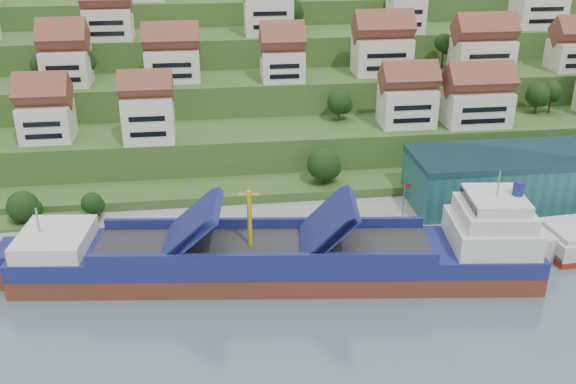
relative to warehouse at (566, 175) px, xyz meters
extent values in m
plane|color=slate|center=(-52.00, -17.00, -7.20)|extent=(300.00, 300.00, 0.00)
cube|color=gray|center=(-32.00, -2.00, -6.10)|extent=(180.00, 14.00, 2.20)
cube|color=#2D4C1E|center=(-52.00, 69.00, -5.20)|extent=(260.00, 128.00, 4.00)
cube|color=#2D4C1E|center=(-52.00, 74.00, -1.70)|extent=(260.00, 118.00, 11.00)
cube|color=#2D4C1E|center=(-52.00, 82.00, 1.80)|extent=(260.00, 102.00, 18.00)
cube|color=#2D4C1E|center=(-52.00, 90.00, 5.30)|extent=(260.00, 86.00, 25.00)
cube|color=#2D4C1E|center=(-52.00, 99.00, 8.30)|extent=(260.00, 68.00, 31.00)
cube|color=silver|center=(-99.04, 22.38, 7.40)|extent=(9.93, 8.57, 7.20)
cube|color=silver|center=(-78.80, 18.67, 8.36)|extent=(9.83, 7.03, 9.13)
cube|color=silver|center=(-25.26, 21.83, 7.82)|extent=(11.26, 7.73, 8.04)
cube|color=silver|center=(-10.47, 20.40, 7.44)|extent=(13.55, 8.26, 7.29)
cube|color=silver|center=(-97.05, 38.22, 14.59)|extent=(9.82, 8.98, 7.59)
cube|color=silver|center=(-74.33, 38.65, 14.32)|extent=(11.83, 7.90, 7.04)
cube|color=silver|center=(-50.12, 36.10, 14.09)|extent=(9.27, 8.56, 6.59)
cube|color=silver|center=(-26.68, 38.71, 14.96)|extent=(12.83, 8.36, 8.32)
cube|color=silver|center=(-3.24, 36.90, 14.62)|extent=(13.55, 8.18, 7.64)
cube|color=silver|center=(19.05, 37.07, 14.14)|extent=(9.60, 8.04, 6.68)
cube|color=silver|center=(-89.08, 51.63, 21.37)|extent=(10.88, 7.30, 7.14)
cube|color=silver|center=(-51.42, 52.91, 22.32)|extent=(11.38, 7.79, 9.03)
cube|color=silver|center=(-17.58, 51.69, 22.22)|extent=(8.47, 7.14, 8.83)
cube|color=silver|center=(17.66, 53.20, 22.12)|extent=(12.31, 8.47, 8.64)
ellipsoid|color=#193812|center=(-45.35, 9.11, 0.82)|extent=(6.38, 6.38, 6.38)
ellipsoid|color=#193812|center=(6.18, 26.11, 8.10)|extent=(5.34, 5.34, 5.34)
ellipsoid|color=#193812|center=(9.42, 26.11, 8.84)|extent=(4.23, 4.23, 4.23)
ellipsoid|color=#193812|center=(-38.88, 26.66, 8.00)|extent=(5.29, 5.29, 5.29)
ellipsoid|color=#193812|center=(-10.45, 42.83, 16.75)|extent=(4.48, 4.48, 4.48)
ellipsoid|color=#193812|center=(-102.63, 42.38, 14.14)|extent=(6.26, 6.26, 6.26)
ellipsoid|color=#193812|center=(-94.66, 40.97, 15.91)|extent=(6.03, 6.03, 6.03)
ellipsoid|color=#193812|center=(-46.02, 56.21, 23.03)|extent=(6.60, 6.60, 6.60)
ellipsoid|color=#193812|center=(-18.54, 58.94, 23.17)|extent=(5.59, 5.59, 5.59)
ellipsoid|color=#193812|center=(-15.68, 56.97, 21.79)|extent=(5.25, 5.25, 5.25)
ellipsoid|color=#193812|center=(-100.35, 2.00, -1.59)|extent=(5.59, 5.59, 5.59)
ellipsoid|color=#193812|center=(-88.48, 2.00, -1.58)|extent=(3.83, 3.83, 3.83)
cube|color=#225D5E|center=(0.00, 0.00, 0.00)|extent=(60.00, 15.00, 10.00)
cylinder|color=gray|center=(-34.00, -7.00, -1.00)|extent=(0.16, 0.16, 8.00)
cube|color=maroon|center=(-33.40, -7.00, 2.60)|extent=(1.20, 0.05, 0.80)
cube|color=brown|center=(-57.49, -17.96, -6.20)|extent=(81.94, 21.67, 5.19)
cube|color=navy|center=(-57.49, -17.96, -2.73)|extent=(81.95, 21.79, 2.70)
cube|color=silver|center=(-91.55, -14.03, -0.13)|extent=(11.68, 12.96, 2.70)
cube|color=#262628|center=(-59.56, -17.72, -1.38)|extent=(52.82, 16.48, 0.31)
cube|color=navy|center=(-70.91, -16.41, 2.15)|extent=(9.05, 12.29, 7.18)
cube|color=navy|center=(-50.27, -18.79, 2.15)|extent=(8.66, 12.24, 7.59)
cylinder|color=gold|center=(-61.62, -17.48, 3.19)|extent=(0.81, 0.81, 9.35)
cube|color=silver|center=(-24.46, -21.76, 0.59)|extent=(13.74, 13.19, 4.16)
cube|color=silver|center=(-24.46, -21.76, 3.92)|extent=(11.54, 11.72, 2.60)
cube|color=silver|center=(-24.46, -21.76, 6.10)|extent=(9.33, 10.24, 1.87)
cylinder|color=navy|center=(-21.37, -22.12, 8.07)|extent=(1.84, 1.84, 2.29)
camera|label=1|loc=(-66.92, -104.85, 47.33)|focal=40.00mm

